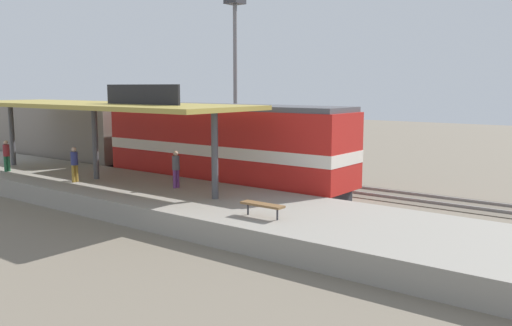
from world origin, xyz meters
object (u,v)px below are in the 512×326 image
at_px(platform_bench, 262,205).
at_px(person_walking, 176,167).
at_px(passenger_carriage_front, 34,131).
at_px(freight_car, 240,145).
at_px(light_mast, 235,44).
at_px(locomotive, 223,147).
at_px(person_boarding, 6,154).
at_px(person_waiting, 74,163).

distance_m(platform_bench, person_walking, 6.86).
bearing_deg(passenger_carriage_front, freight_car, -73.37).
bearing_deg(light_mast, passenger_carriage_front, 122.25).
xyz_separation_m(locomotive, light_mast, (7.80, 5.64, 5.99)).
relative_size(passenger_carriage_front, freight_car, 1.67).
relative_size(freight_car, person_boarding, 7.02).
height_order(freight_car, person_walking, freight_car).
bearing_deg(person_waiting, light_mast, 4.78).
bearing_deg(person_boarding, person_walking, -78.44).
bearing_deg(locomotive, person_waiting, 142.28).
bearing_deg(freight_car, passenger_carriage_front, 106.63).
bearing_deg(platform_bench, locomotive, 49.52).
bearing_deg(freight_car, platform_bench, -137.75).
bearing_deg(person_waiting, person_walking, -69.09).
relative_size(locomotive, light_mast, 1.23).
relative_size(platform_bench, person_waiting, 0.99).
relative_size(person_walking, person_boarding, 1.00).
height_order(platform_bench, light_mast, light_mast).
relative_size(locomotive, freight_car, 1.20).
height_order(light_mast, person_walking, light_mast).
xyz_separation_m(person_waiting, person_walking, (1.92, -5.02, 0.00)).
xyz_separation_m(freight_car, person_walking, (-8.50, -3.12, -0.12)).
distance_m(platform_bench, locomotive, 9.30).
height_order(platform_bench, passenger_carriage_front, passenger_carriage_front).
relative_size(locomotive, person_boarding, 8.44).
bearing_deg(person_boarding, passenger_carriage_front, 51.42).
height_order(passenger_carriage_front, light_mast, light_mast).
height_order(passenger_carriage_front, person_waiting, passenger_carriage_front).
distance_m(person_walking, person_boarding, 11.08).
xyz_separation_m(locomotive, passenger_carriage_front, (0.00, 18.00, -0.10)).
distance_m(person_waiting, person_walking, 5.37).
xyz_separation_m(platform_bench, passenger_carriage_front, (6.00, 25.03, 0.97)).
height_order(passenger_carriage_front, person_walking, passenger_carriage_front).
height_order(freight_car, person_waiting, freight_car).
bearing_deg(passenger_carriage_front, person_boarding, -128.58).
bearing_deg(platform_bench, person_boarding, 90.38).
relative_size(freight_car, person_waiting, 7.02).
xyz_separation_m(freight_car, person_boarding, (-10.72, 7.73, -0.12)).
distance_m(light_mast, person_boarding, 16.08).
bearing_deg(person_waiting, platform_bench, -90.93).
bearing_deg(person_walking, person_boarding, 101.56).
relative_size(locomotive, passenger_carriage_front, 0.72).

